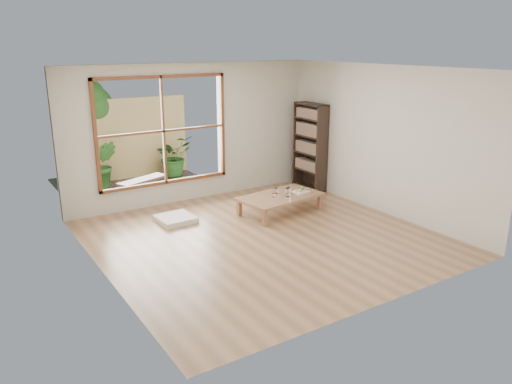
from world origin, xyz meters
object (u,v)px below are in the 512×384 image
bookshelf (310,147)px  food_tray (301,191)px  garden_bench (143,182)px  low_table (280,197)px

bookshelf → food_tray: bearing=-135.0°
bookshelf → garden_bench: (-3.15, 1.32, -0.59)m
low_table → bookshelf: 1.81m
low_table → food_tray: (0.43, -0.04, 0.06)m
bookshelf → garden_bench: 3.46m
bookshelf → food_tray: bookshelf is taller
low_table → garden_bench: garden_bench is taller
low_table → bookshelf: bookshelf is taller
garden_bench → low_table: bearing=-74.0°
bookshelf → food_tray: size_ratio=5.43×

